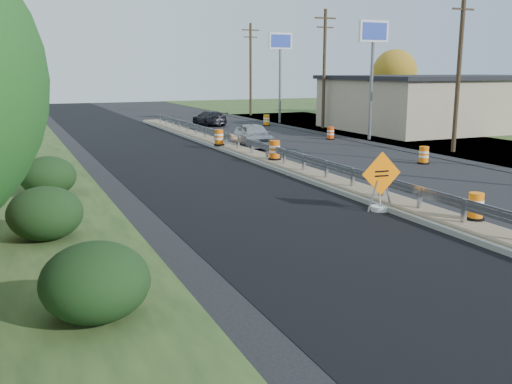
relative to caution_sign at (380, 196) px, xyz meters
name	(u,v)px	position (x,y,z in m)	size (l,w,h in m)	color
ground	(383,202)	(0.90, 1.07, -0.52)	(140.00, 140.00, 0.00)	black
milled_overlay	(186,168)	(-3.50, 11.07, -0.51)	(7.20, 120.00, 0.01)	black
median	(284,166)	(0.90, 9.07, -0.41)	(1.60, 55.00, 0.23)	gray
guardrail	(276,151)	(0.90, 10.07, 0.21)	(0.10, 46.15, 0.72)	silver
retail_building_near	(449,102)	(21.89, 21.07, 1.64)	(18.50, 12.50, 4.27)	tan
pylon_sign_mid	(373,43)	(11.40, 17.07, 5.96)	(2.20, 0.30, 7.90)	slate
pylon_sign_north	(280,49)	(11.40, 31.07, 5.96)	(2.20, 0.30, 7.90)	slate
utility_pole_smid	(459,66)	(12.40, 10.07, 4.42)	(1.90, 0.26, 9.40)	#473523
utility_pole_nmid	(324,67)	(12.40, 25.07, 4.42)	(1.90, 0.26, 9.40)	#473523
utility_pole_north	(251,68)	(12.40, 40.07, 4.42)	(1.90, 0.26, 9.40)	#473523
hedge_south	(95,281)	(-10.10, -4.93, 0.24)	(2.09, 2.09, 1.52)	black
hedge_mid	(45,213)	(-10.60, 1.07, 0.24)	(2.09, 2.09, 1.52)	black
hedge_north	(48,176)	(-10.10, 7.07, 0.24)	(2.09, 2.09, 1.52)	black
tree_far_yellow	(395,72)	(26.90, 35.07, 4.02)	(4.62, 4.62, 6.86)	#473523
caution_sign	(380,196)	(0.00, 0.00, 0.00)	(1.47, 0.61, 2.03)	white
barrel_median_near	(476,207)	(1.45, -2.82, 0.11)	(0.57, 0.57, 0.83)	black
barrel_median_mid	(275,150)	(0.99, 10.36, 0.18)	(0.66, 0.66, 0.97)	black
barrel_median_far	(219,138)	(0.35, 16.82, 0.16)	(0.64, 0.64, 0.94)	black
barrel_shoulder_near	(424,155)	(8.01, 7.40, -0.09)	(0.60, 0.60, 0.89)	black
barrel_shoulder_mid	(330,133)	(9.09, 18.36, -0.10)	(0.59, 0.59, 0.86)	black
barrel_shoulder_far	(266,121)	(9.13, 29.01, -0.07)	(0.64, 0.64, 0.94)	black
car_silver	(254,135)	(2.70, 16.91, 0.21)	(1.72, 4.29, 1.46)	#B3B3B7
car_dark_far	(209,118)	(4.83, 31.47, 0.11)	(1.75, 4.31, 1.25)	black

